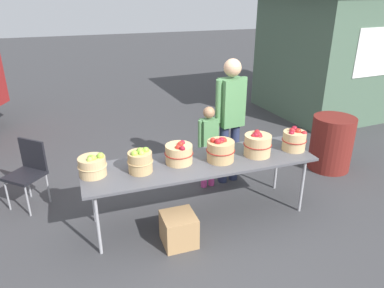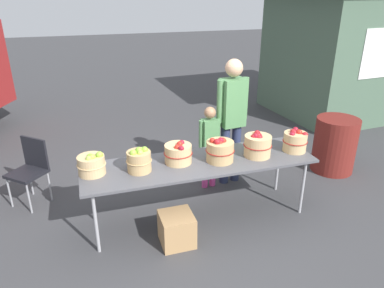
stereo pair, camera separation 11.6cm
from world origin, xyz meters
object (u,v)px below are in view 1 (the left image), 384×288
Objects in this scene: apple_basket_red_3 at (294,140)px; apple_basket_red_1 at (220,150)px; apple_basket_red_2 at (257,144)px; vendor_adult at (231,113)px; apple_basket_green_0 at (93,166)px; apple_basket_green_1 at (140,161)px; trash_barrel at (331,143)px; market_table at (200,164)px; folding_chair at (28,168)px; apple_basket_red_0 at (179,153)px; child_customer at (208,141)px; produce_crate at (179,229)px.

apple_basket_red_1 is at bearing 179.41° from apple_basket_red_3.
vendor_adult reaches higher than apple_basket_red_2.
apple_basket_green_0 is 0.51m from apple_basket_green_1.
apple_basket_green_1 is at bearing -168.88° from trash_barrel.
apple_basket_red_1 is at bearing -163.63° from trash_barrel.
apple_basket_red_3 is (1.91, -0.03, 0.00)m from apple_basket_green_1.
trash_barrel is (1.65, -0.14, -0.62)m from vendor_adult.
market_table is 2.19m from folding_chair.
child_customer is (0.60, 0.61, -0.17)m from apple_basket_red_0.
folding_chair is at bearing 151.49° from apple_basket_red_0.
apple_basket_green_1 is 1.41m from apple_basket_red_2.
produce_crate is (0.31, -0.39, -0.70)m from apple_basket_green_1.
apple_basket_green_0 is 0.26× the size of child_customer.
vendor_adult is at bearing 58.38° from apple_basket_red_1.
apple_basket_red_2 is at bearing -0.64° from apple_basket_red_1.
produce_crate is at bearing -30.39° from apple_basket_green_0.
apple_basket_green_1 is at bearing -9.84° from apple_basket_green_0.
apple_basket_red_1 is at bearing 73.59° from child_customer.
apple_basket_red_2 is at bearing -3.46° from apple_basket_green_0.
folding_chair is (-2.65, 0.26, -0.53)m from vendor_adult.
market_table is 0.29m from apple_basket_red_0.
apple_basket_red_2 reaches higher than produce_crate.
apple_basket_green_0 is 0.94× the size of apple_basket_red_0.
child_customer reaches higher than apple_basket_green_1.
apple_basket_green_0 is 1.24m from folding_chair.
apple_basket_red_2 is (1.41, -0.03, 0.01)m from apple_basket_green_1.
apple_basket_red_2 is (1.91, -0.12, 0.03)m from apple_basket_green_0.
apple_basket_red_1 is 2.26m from trash_barrel.
apple_basket_green_1 is 1.91m from apple_basket_red_3.
apple_basket_green_1 and apple_basket_red_3 have the same top height.
apple_basket_red_0 is 0.38× the size of folding_chair.
apple_basket_green_0 is 0.18× the size of vendor_adult.
market_table is 3.23× the size of trash_barrel.
apple_basket_red_3 is (0.51, -0.00, -0.01)m from apple_basket_red_2.
child_customer is (1.06, 0.69, -0.19)m from apple_basket_green_1.
vendor_adult is at bearing 19.11° from apple_basket_green_0.
market_table is 0.76m from child_customer.
apple_basket_red_2 is 0.19× the size of vendor_adult.
apple_basket_red_0 is at bearing 39.55° from child_customer.
trash_barrel is (1.65, 0.63, -0.47)m from apple_basket_red_2.
apple_basket_red_2 is (0.95, -0.10, 0.02)m from apple_basket_red_0.
apple_basket_green_1 is 0.16× the size of vendor_adult.
apple_basket_green_0 is 0.96m from apple_basket_red_0.
trash_barrel is (4.30, -0.40, -0.09)m from folding_chair.
vendor_adult is (1.90, 0.66, 0.18)m from apple_basket_green_0.
folding_chair is at bearing 141.16° from apple_basket_green_1.
apple_basket_red_2 is at bearing 179.45° from apple_basket_red_3.
produce_crate is (1.55, -1.39, -0.33)m from folding_chair.
apple_basket_red_1 is (0.23, -0.04, 0.17)m from market_table.
child_customer is at bearing 32.82° from apple_basket_green_1.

